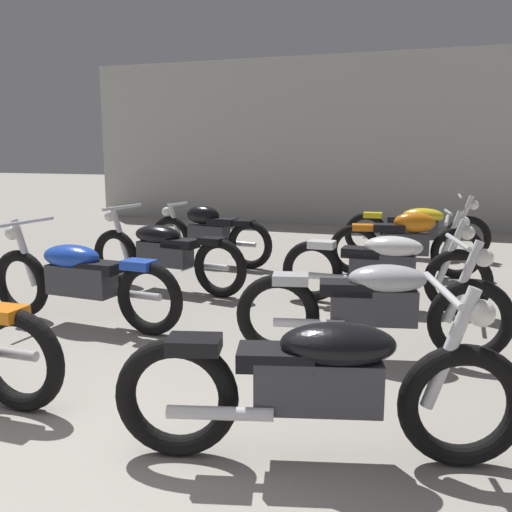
% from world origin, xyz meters
% --- Properties ---
extents(ground_plane, '(60.00, 60.00, 0.00)m').
position_xyz_m(ground_plane, '(0.00, 0.00, 0.00)').
color(ground_plane, gray).
extents(back_wall, '(12.65, 0.24, 3.60)m').
position_xyz_m(back_wall, '(0.00, 10.42, 1.80)').
color(back_wall, '#B2B2AD').
rests_on(back_wall, ground).
extents(motorcycle_left_row_1, '(2.17, 0.68, 0.97)m').
position_xyz_m(motorcycle_left_row_1, '(-1.36, 2.43, 0.45)').
color(motorcycle_left_row_1, black).
rests_on(motorcycle_left_row_1, ground).
extents(motorcycle_left_row_2, '(2.16, 0.68, 0.97)m').
position_xyz_m(motorcycle_left_row_2, '(-1.27, 3.90, 0.45)').
color(motorcycle_left_row_2, black).
rests_on(motorcycle_left_row_2, ground).
extents(motorcycle_left_row_3, '(1.97, 0.48, 0.88)m').
position_xyz_m(motorcycle_left_row_3, '(-1.38, 5.44, 0.46)').
color(motorcycle_left_row_3, black).
rests_on(motorcycle_left_row_3, ground).
extents(motorcycle_right_row_0, '(2.12, 0.85, 0.97)m').
position_xyz_m(motorcycle_right_row_0, '(1.29, 0.82, 0.45)').
color(motorcycle_right_row_0, black).
rests_on(motorcycle_right_row_0, ground).
extents(motorcycle_right_row_1, '(2.14, 0.81, 0.97)m').
position_xyz_m(motorcycle_right_row_1, '(1.37, 2.43, 0.45)').
color(motorcycle_right_row_1, black).
rests_on(motorcycle_right_row_1, ground).
extents(motorcycle_right_row_2, '(2.17, 0.68, 0.97)m').
position_xyz_m(motorcycle_right_row_2, '(1.26, 3.96, 0.45)').
color(motorcycle_right_row_2, black).
rests_on(motorcycle_right_row_2, ground).
extents(motorcycle_right_row_3, '(1.96, 0.59, 0.88)m').
position_xyz_m(motorcycle_right_row_3, '(1.37, 5.56, 0.46)').
color(motorcycle_right_row_3, black).
rests_on(motorcycle_right_row_3, ground).
extents(motorcycle_right_row_4, '(2.17, 0.68, 0.97)m').
position_xyz_m(motorcycle_right_row_4, '(1.41, 6.96, 0.45)').
color(motorcycle_right_row_4, black).
rests_on(motorcycle_right_row_4, ground).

